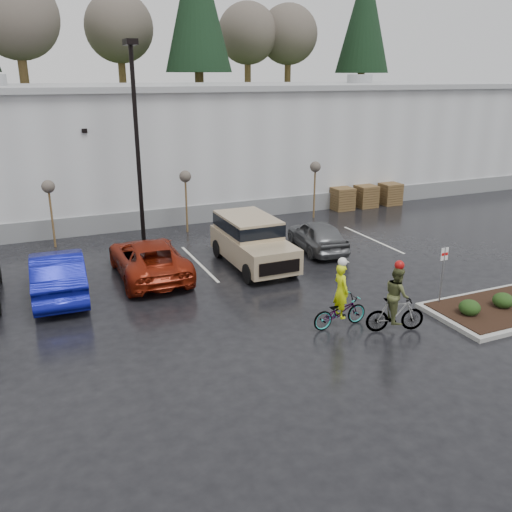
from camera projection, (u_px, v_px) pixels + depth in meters
name	position (u px, v px, depth m)	size (l,w,h in m)	color
ground	(350.00, 328.00, 17.42)	(120.00, 120.00, 0.00)	black
warehouse	(167.00, 141.00, 35.37)	(60.50, 15.50, 7.20)	silver
wooded_ridge	(110.00, 124.00, 55.56)	(80.00, 25.00, 6.00)	#243616
lamppost	(136.00, 123.00, 24.52)	(0.50, 1.00, 9.22)	black
sapling_west	(49.00, 190.00, 24.80)	(0.60, 0.60, 3.20)	#4F381F
sapling_mid	(185.00, 180.00, 27.28)	(0.60, 0.60, 3.20)	#4F381F
sapling_east	(315.00, 170.00, 30.14)	(0.60, 0.60, 3.20)	#4F381F
pallet_stack_a	(342.00, 199.00, 32.61)	(1.20, 1.20, 1.35)	#4F381F
pallet_stack_b	(366.00, 196.00, 33.26)	(1.20, 1.20, 1.35)	#4F381F
pallet_stack_c	(390.00, 194.00, 33.94)	(1.20, 1.20, 1.35)	#4F381F
shrub_a	(470.00, 308.00, 17.95)	(0.70, 0.70, 0.52)	black
shrub_b	(503.00, 300.00, 18.52)	(0.70, 0.70, 0.52)	black
fire_lane_sign	(443.00, 269.00, 18.60)	(0.30, 0.05, 2.20)	gray
car_blue	(58.00, 273.00, 19.79)	(1.81, 5.19, 1.71)	navy
car_red	(149.00, 258.00, 21.69)	(2.54, 5.52, 1.53)	maroon
suv_tan	(253.00, 243.00, 22.79)	(2.20, 5.10, 2.06)	tan
car_grey	(317.00, 235.00, 24.97)	(1.70, 4.23, 1.44)	#5C5E61
cyclist_hivis	(340.00, 306.00, 17.32)	(1.96, 0.75, 2.35)	#3F3F44
cyclist_olive	(396.00, 306.00, 16.98)	(1.90, 1.03, 2.36)	#3F3F44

